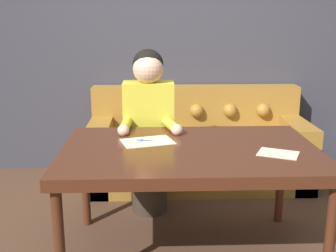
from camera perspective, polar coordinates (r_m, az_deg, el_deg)
The scene contains 7 objects.
wall_back at distance 4.23m, azimuth -0.37°, elevation 11.44°, with size 8.00×0.06×2.60m.
dining_table at distance 2.64m, azimuth 2.96°, elevation -4.27°, with size 1.59×1.02×0.74m.
couch at distance 4.02m, azimuth 4.01°, elevation -3.12°, with size 2.02×0.84×0.88m.
person at distance 3.27m, azimuth -2.62°, elevation -0.56°, with size 0.45×0.56×1.30m.
pattern_paper_main at distance 2.74m, azimuth -2.79°, elevation -2.12°, with size 0.38×0.31×0.00m.
pattern_paper_offcut at distance 2.58m, azimuth 14.70°, elevation -3.62°, with size 0.28×0.25×0.00m.
scissors at distance 2.75m, azimuth -2.95°, elevation -2.02°, with size 0.21×0.09×0.01m.
Camera 1 is at (-0.13, -2.40, 1.53)m, focal length 45.00 mm.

